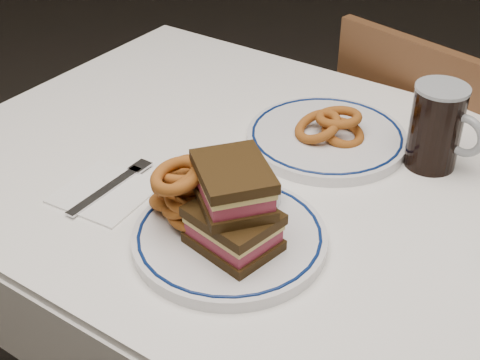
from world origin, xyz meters
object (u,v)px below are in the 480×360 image
Objects in this scene: reuben_sandwich at (233,207)px; chair_far at (421,175)px; beer_mug at (438,127)px; far_plate at (327,137)px; main_plate at (230,237)px.

chair_far is at bearing 88.21° from reuben_sandwich.
far_plate is (-0.19, -0.04, -0.07)m from beer_mug.
beer_mug is at bearing 11.42° from far_plate.
chair_far is at bearing 87.00° from main_plate.
chair_far is 0.86m from reuben_sandwich.
chair_far is 0.82m from main_plate.
chair_far is 5.44× the size of reuben_sandwich.
chair_far is 0.53m from far_plate.
reuben_sandwich reaches higher than chair_far.
main_plate is at bearing -114.00° from beer_mug.
far_plate is at bearing 93.35° from main_plate.
main_plate is 1.87× the size of reuben_sandwich.
beer_mug reaches higher than far_plate.
far_plate is (-0.04, 0.35, -0.07)m from reuben_sandwich.
main_plate is at bearing -86.65° from far_plate.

